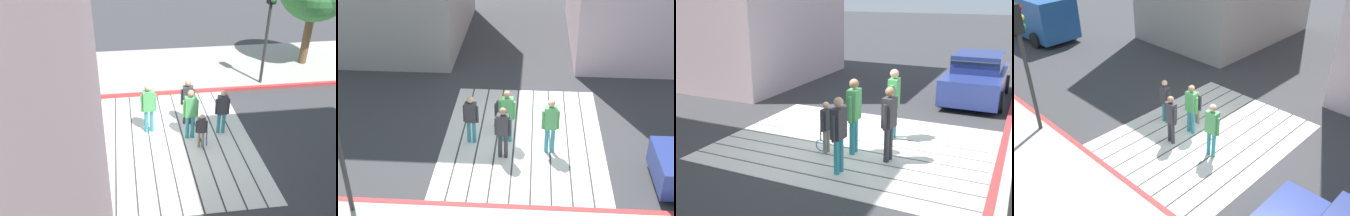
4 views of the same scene
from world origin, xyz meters
The scene contains 10 objects.
ground_plane centered at (0.00, 0.00, 0.00)m, with size 120.00×120.00×0.00m, color #38383A.
crosswalk_stripes centered at (0.00, 0.00, 0.01)m, with size 6.40×4.90×0.01m.
curb_painted centered at (-3.25, 0.00, 0.07)m, with size 0.16×40.00×0.13m, color #BC3333.
van_down_street centered at (0.99, 13.15, 1.28)m, with size 2.53×5.28×2.35m.
traffic_light_corner centered at (-3.58, 4.14, 3.04)m, with size 0.39×0.28×4.24m.
pedestrian_adult_lead centered at (-0.30, 1.57, 0.93)m, with size 0.24×0.47×1.61m.
pedestrian_adult_trailing centered at (-0.15, 0.49, 1.02)m, with size 0.23×0.51×1.75m.
pedestrian_adult_side centered at (-1.00, 0.56, 0.97)m, with size 0.25×0.49×1.66m.
pedestrian_teen_behind centered at (-0.65, -0.79, 1.04)m, with size 0.25×0.52×1.78m.
pedestrian_child_with_racket centered at (0.42, 0.75, 0.68)m, with size 0.29×0.39×1.22m.
Camera 4 is at (-7.65, -6.39, 6.89)m, focal length 39.31 mm.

